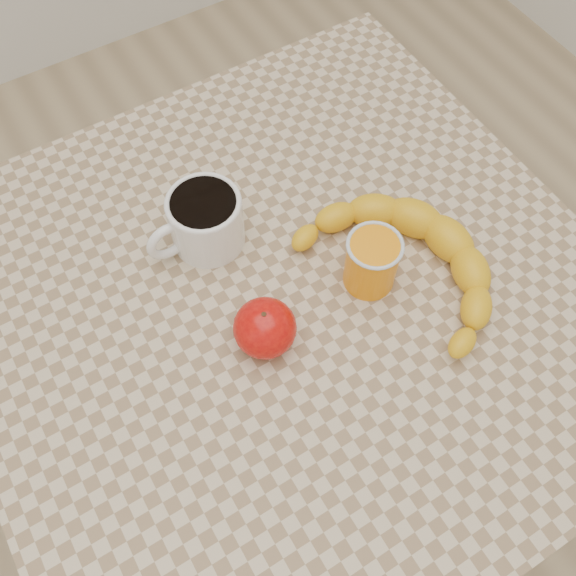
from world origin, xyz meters
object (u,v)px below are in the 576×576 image
apple (265,328)px  orange_juice_glass (372,262)px  table (288,326)px  banana (408,263)px  coffee_mug (204,220)px

apple → orange_juice_glass: bearing=2.7°
orange_juice_glass → apple: bearing=-177.3°
orange_juice_glass → apple: size_ratio=1.07×
table → orange_juice_glass: (0.10, -0.03, 0.13)m
orange_juice_glass → banana: bearing=-21.4°
orange_juice_glass → banana: 0.05m
apple → coffee_mug: bearing=87.1°
table → orange_juice_glass: orange_juice_glass is taller
orange_juice_glass → banana: orange_juice_glass is taller
apple → table: bearing=35.4°
orange_juice_glass → table: bearing=162.3°
table → banana: (0.15, -0.05, 0.11)m
coffee_mug → apple: bearing=-92.9°
banana → table: bearing=151.5°
table → banana: bearing=-18.8°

